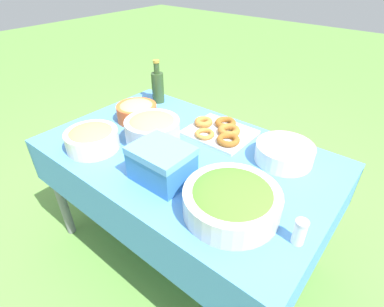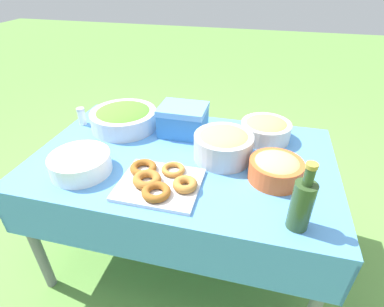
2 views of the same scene
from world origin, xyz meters
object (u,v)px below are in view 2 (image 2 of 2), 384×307
(plate_stack, at_px, (81,163))
(olive_oil_bottle, at_px, (302,203))
(salad_bowl, at_px, (124,117))
(fruit_bowl, at_px, (266,129))
(donut_platter, at_px, (159,181))
(pasta_bowl, at_px, (276,168))
(cooler_box, at_px, (183,120))
(bread_bowl, at_px, (223,144))

(plate_stack, height_order, olive_oil_bottle, olive_oil_bottle)
(salad_bowl, relative_size, fruit_bowl, 1.41)
(salad_bowl, height_order, donut_platter, salad_bowl)
(donut_platter, distance_m, plate_stack, 0.36)
(olive_oil_bottle, bearing_deg, pasta_bowl, 107.68)
(donut_platter, distance_m, olive_oil_bottle, 0.56)
(olive_oil_bottle, distance_m, cooler_box, 0.79)
(salad_bowl, height_order, pasta_bowl, salad_bowl)
(plate_stack, bearing_deg, salad_bowl, 89.04)
(plate_stack, bearing_deg, fruit_bowl, 32.49)
(bread_bowl, bearing_deg, pasta_bowl, -24.70)
(olive_oil_bottle, height_order, bread_bowl, olive_oil_bottle)
(pasta_bowl, distance_m, fruit_bowl, 0.34)
(olive_oil_bottle, height_order, fruit_bowl, olive_oil_bottle)
(pasta_bowl, bearing_deg, salad_bowl, 161.06)
(olive_oil_bottle, relative_size, bread_bowl, 0.98)
(salad_bowl, xyz_separation_m, cooler_box, (0.33, 0.02, 0.02))
(salad_bowl, height_order, plate_stack, salad_bowl)
(pasta_bowl, relative_size, olive_oil_bottle, 0.84)
(plate_stack, distance_m, olive_oil_bottle, 0.91)
(donut_platter, xyz_separation_m, bread_bowl, (0.22, 0.27, 0.05))
(salad_bowl, distance_m, plate_stack, 0.43)
(cooler_box, bearing_deg, pasta_bowl, -31.50)
(donut_platter, relative_size, fruit_bowl, 1.35)
(cooler_box, bearing_deg, bread_bowl, -37.35)
(pasta_bowl, xyz_separation_m, olive_oil_bottle, (0.08, -0.25, 0.05))
(cooler_box, bearing_deg, salad_bowl, -177.29)
(bread_bowl, xyz_separation_m, cooler_box, (-0.24, 0.19, 0.00))
(donut_platter, bearing_deg, cooler_box, 92.82)
(pasta_bowl, distance_m, cooler_box, 0.57)
(fruit_bowl, relative_size, cooler_box, 1.05)
(plate_stack, bearing_deg, pasta_bowl, 10.27)
(salad_bowl, distance_m, olive_oil_bottle, 1.04)
(plate_stack, distance_m, fruit_bowl, 0.91)
(salad_bowl, relative_size, cooler_box, 1.48)
(olive_oil_bottle, xyz_separation_m, fruit_bowl, (-0.14, 0.59, -0.05))
(plate_stack, xyz_separation_m, fruit_bowl, (0.77, 0.49, 0.02))
(pasta_bowl, bearing_deg, plate_stack, -169.73)
(bread_bowl, bearing_deg, donut_platter, -129.31)
(salad_bowl, relative_size, bread_bowl, 1.31)
(bread_bowl, relative_size, cooler_box, 1.13)
(olive_oil_bottle, relative_size, cooler_box, 1.11)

